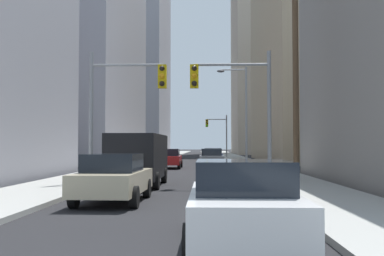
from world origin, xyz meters
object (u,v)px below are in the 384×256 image
Objects in this scene: sedan_white at (242,203)px; traffic_signal_near_left at (124,95)px; sedan_beige at (114,178)px; sedan_grey at (211,158)px; traffic_signal_near_right at (235,95)px; cargo_van_black at (139,157)px; sedan_navy at (213,156)px; sedan_red at (169,158)px; traffic_signal_far_right at (218,129)px.

traffic_signal_near_left reaches higher than sedan_white.
sedan_grey is at bearing 81.62° from sedan_beige.
traffic_signal_near_left and traffic_signal_near_right have the same top height.
sedan_grey is 17.04m from traffic_signal_near_left.
cargo_van_black is at bearing -20.64° from traffic_signal_near_left.
sedan_grey is 1.01× the size of sedan_navy.
sedan_red and sedan_navy have the same top height.
sedan_navy is 18.79m from traffic_signal_far_right.
traffic_signal_near_right is (0.64, 12.11, 3.26)m from sedan_white.
sedan_white is 36.04m from sedan_navy.
sedan_white is at bearing -93.04° from traffic_signal_near_right.
sedan_grey is (3.28, 22.25, 0.00)m from sedan_beige.
sedan_beige and sedan_red have the same top height.
sedan_beige is 22.49m from sedan_grey.
traffic_signal_near_left is 4.98m from traffic_signal_near_right.
sedan_white and sedan_grey have the same top height.
cargo_van_black is 1.24× the size of sedan_navy.
cargo_van_black reaches higher than sedan_red.
sedan_grey is 0.71× the size of traffic_signal_near_right.
traffic_signal_near_left is at bearing 97.69° from sedan_beige.
sedan_navy is 24.16m from traffic_signal_near_right.
sedan_grey is 16.56m from traffic_signal_near_right.
cargo_van_black is 12.37m from sedan_white.
sedan_beige is 0.71× the size of traffic_signal_near_right.
traffic_signal_near_left reaches higher than sedan_red.
sedan_navy is (0.27, 7.71, 0.00)m from sedan_grey.
traffic_signal_near_right is 1.00× the size of traffic_signal_far_right.
cargo_van_black is 16.84m from sedan_grey.
cargo_van_black is 5.06m from traffic_signal_near_right.
sedan_white is 28.32m from sedan_grey.
cargo_van_black reaches higher than sedan_beige.
traffic_signal_near_left reaches higher than cargo_van_black.
cargo_van_black is 1.23× the size of sedan_beige.
traffic_signal_near_left is at bearing -180.00° from traffic_signal_near_right.
sedan_grey is (3.28, 1.25, 0.00)m from sedan_red.
sedan_beige is 48.77m from traffic_signal_far_right.
traffic_signal_near_left is (-4.36, -23.93, 3.26)m from sedan_navy.
sedan_beige and sedan_navy have the same top height.
sedan_grey is 26.43m from traffic_signal_far_right.
sedan_red is at bearing 105.57° from traffic_signal_near_right.
traffic_signal_near_left is at bearing 159.36° from cargo_van_black.
traffic_signal_far_right is (5.27, 42.42, -0.02)m from traffic_signal_near_left.
sedan_white is at bearing -90.04° from sedan_navy.
sedan_red is 0.70× the size of traffic_signal_far_right.
traffic_signal_near_right reaches higher than sedan_beige.
traffic_signal_far_right reaches higher than sedan_red.
traffic_signal_near_left is 1.00× the size of traffic_signal_far_right.
sedan_grey is (3.35, 16.49, -0.52)m from cargo_van_black.
cargo_van_black is at bearing -96.06° from traffic_signal_far_right.
traffic_signal_near_right is at bearing -74.43° from sedan_red.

